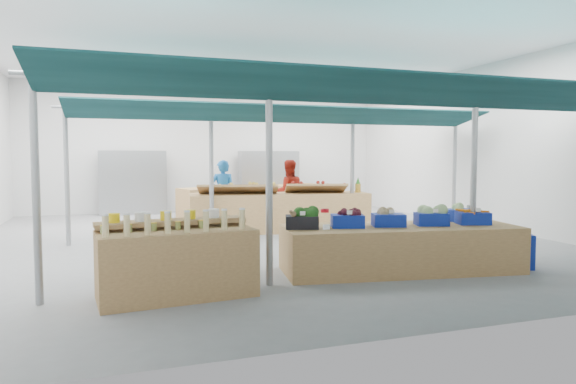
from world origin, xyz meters
The scene contains 24 objects.
floor centered at (0.00, 0.00, 0.00)m, with size 13.00×13.00×0.00m, color slate.
hall centered at (0.00, 1.44, 2.65)m, with size 13.00×13.00×13.00m.
pole_grid centered at (0.75, -1.75, 1.81)m, with size 10.00×4.60×3.00m.
awnings centered at (0.75, -1.75, 2.78)m, with size 9.50×7.08×0.30m.
back_shelving_left centered at (-2.50, 6.00, 1.00)m, with size 2.00×0.50×2.00m, color #B23F33.
back_shelving_right centered at (2.00, 6.00, 1.00)m, with size 2.00×0.50×2.00m, color #B23F33.
bottle_shelf centered at (-2.33, -4.17, 0.48)m, with size 2.07×1.35×1.17m.
veg_counter centered at (1.26, -3.82, 0.37)m, with size 3.76×1.25×0.73m, color olive.
fruit_counter centered at (0.78, 1.00, 0.47)m, with size 4.37×1.04×0.94m, color olive.
far_counter centered at (1.19, 4.79, 0.45)m, with size 5.01×1.00×0.90m, color olive.
crate_stack centered at (3.18, -4.27, 0.28)m, with size 0.47×0.33×0.57m, color navy.
vendor_left centered at (-0.42, 2.10, 0.87)m, with size 0.64×0.42×1.75m, color #1B65B4.
vendor_right centered at (1.38, 2.10, 0.87)m, with size 0.85×0.66×1.75m, color maroon.
crate_broccoli centered at (-0.35, -3.58, 0.89)m, with size 0.58×0.48×0.35m.
crate_beets centered at (0.38, -3.69, 0.87)m, with size 0.58×0.48×0.29m.
crate_celeriac centered at (1.05, -3.79, 0.88)m, with size 0.58×0.48×0.31m.
crate_cabbage centered at (1.77, -3.90, 0.89)m, with size 0.58×0.48×0.35m.
crate_carrots centered at (2.50, -4.01, 0.84)m, with size 0.58×0.48×0.29m.
sparrow centered at (-0.53, -3.68, 0.98)m, with size 0.12×0.09×0.11m.
pole_ribbon centered at (-0.35, -4.49, 1.08)m, with size 0.12×0.12×0.28m.
apple_heap_yellow centered at (-0.27, 1.02, 1.10)m, with size 2.01×1.15×0.27m.
apple_heap_red centered at (1.64, 0.78, 1.10)m, with size 1.63×1.05×0.27m.
pineapple centered at (2.73, 0.64, 1.12)m, with size 0.14×0.14×0.39m.
crate_extra centered at (2.57, -3.55, 0.88)m, with size 0.55×0.44×0.32m.
Camera 1 is at (-3.10, -10.96, 1.85)m, focal length 32.00 mm.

